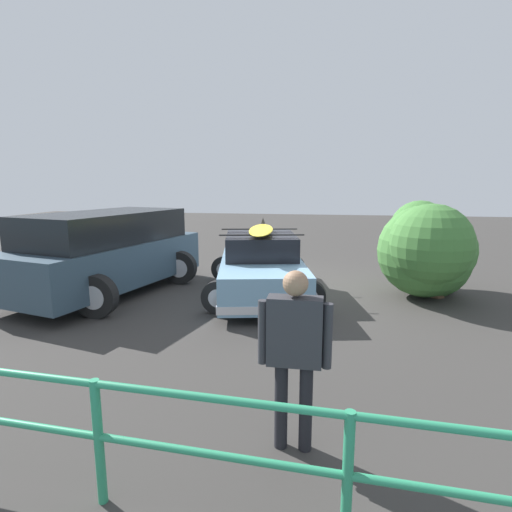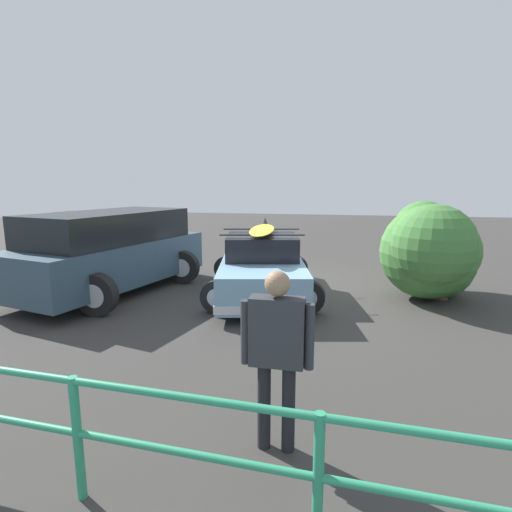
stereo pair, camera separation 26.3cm
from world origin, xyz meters
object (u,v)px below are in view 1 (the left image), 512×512
Objects in this scene: sedan_car at (261,266)px; person_bystander at (294,345)px; suv_car at (108,252)px; bush_near_left at (429,248)px.

person_bystander is at bearing 102.44° from sedan_car.
bush_near_left is (-6.69, -0.93, 0.12)m from suv_car.
bush_near_left is (-3.46, -0.46, 0.41)m from sedan_car.
suv_car is at bearing 7.89° from bush_near_left.
person_bystander is 5.90m from bush_near_left.
person_bystander is (-4.32, 4.48, 0.07)m from suv_car.
bush_near_left reaches higher than suv_car.
suv_car is at bearing 8.24° from sedan_car.
person_bystander reaches higher than sedan_car.
sedan_car is 2.59× the size of person_bystander.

